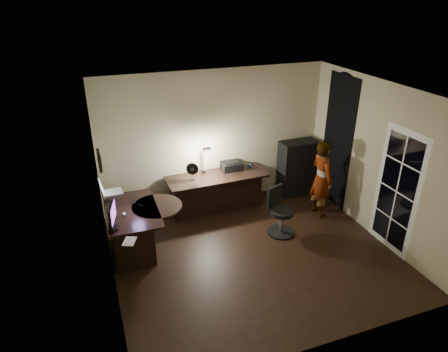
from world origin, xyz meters
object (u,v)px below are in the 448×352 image
object	(u,v)px
desk_right	(217,192)
person	(322,179)
cabinet	(298,168)
desk_left	(134,230)
monitor	(111,220)
office_chair	(282,212)

from	to	relation	value
desk_right	person	bearing A→B (deg)	-27.00
cabinet	person	xyz separation A→B (m)	(-0.03, -0.93, 0.17)
desk_left	monitor	xyz separation A→B (m)	(-0.35, -0.47, 0.55)
office_chair	person	xyz separation A→B (m)	(0.99, 0.36, 0.32)
cabinet	person	bearing A→B (deg)	-92.35
cabinet	office_chair	size ratio (longest dim) A/B	1.35
desk_left	office_chair	xyz separation A→B (m)	(2.55, -0.38, 0.05)
monitor	office_chair	xyz separation A→B (m)	(2.89, 0.09, -0.50)
cabinet	office_chair	bearing A→B (deg)	-129.24
cabinet	office_chair	world-z (taller)	cabinet
desk_left	person	world-z (taller)	person
monitor	person	xyz separation A→B (m)	(3.88, 0.44, -0.18)
office_chair	monitor	bearing A→B (deg)	159.33
cabinet	office_chair	distance (m)	1.65
desk_right	office_chair	bearing A→B (deg)	-58.07
desk_right	desk_left	bearing A→B (deg)	-156.14
cabinet	monitor	distance (m)	4.16
desk_right	cabinet	size ratio (longest dim) A/B	1.66
monitor	office_chair	bearing A→B (deg)	14.89
office_chair	desk_left	bearing A→B (deg)	149.02
cabinet	monitor	world-z (taller)	cabinet
desk_left	monitor	world-z (taller)	monitor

